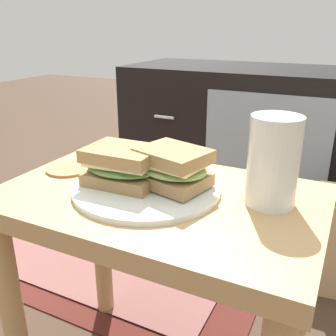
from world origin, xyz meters
TOP-DOWN VIEW (x-y plane):
  - side_table at (0.00, 0.00)m, footprint 0.56×0.36m
  - tv_cabinet at (-0.09, 0.95)m, footprint 0.96×0.46m
  - area_rug at (-0.48, 0.43)m, footprint 1.22×0.75m
  - plate at (-0.02, 0.00)m, footprint 0.26×0.26m
  - sandwich_front at (-0.07, -0.01)m, footprint 0.14×0.11m
  - sandwich_back at (0.02, 0.02)m, footprint 0.14×0.12m
  - beer_glass at (0.18, 0.05)m, footprint 0.08×0.08m
  - coaster at (-0.22, 0.02)m, footprint 0.09×0.09m

SIDE VIEW (x-z plane):
  - area_rug at x=-0.48m, z-range 0.00..0.01m
  - tv_cabinet at x=-0.09m, z-range 0.00..0.58m
  - side_table at x=0.00m, z-range 0.14..0.60m
  - coaster at x=-0.22m, z-range 0.46..0.47m
  - plate at x=-0.02m, z-range 0.46..0.47m
  - sandwich_front at x=-0.07m, z-range 0.47..0.54m
  - sandwich_back at x=0.02m, z-range 0.47..0.54m
  - beer_glass at x=0.18m, z-range 0.46..0.61m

